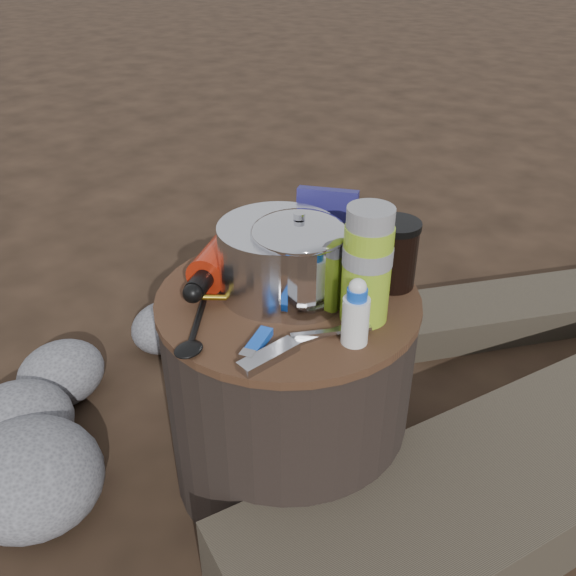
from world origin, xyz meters
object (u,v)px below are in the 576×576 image
Objects in this scene: thermos at (367,266)px; travel_mug at (394,255)px; fuel_bottle at (227,250)px; stump at (288,389)px; camping_pot at (299,260)px.

thermos is 0.14m from travel_mug.
travel_mug is at bearing 96.29° from thermos.
fuel_bottle is at bearing -155.82° from travel_mug.
stump is 2.36× the size of thermos.
camping_pot is 0.19m from travel_mug.
stump is 2.96× the size of camping_pot.
thermos reaches higher than travel_mug.
thermos is (0.15, 0.02, 0.34)m from stump.
travel_mug is (0.31, 0.14, 0.03)m from fuel_bottle.
travel_mug is (-0.01, 0.13, -0.04)m from thermos.
thermos reaches higher than stump.
camping_pot is at bearing -126.24° from travel_mug.
thermos reaches higher than fuel_bottle.
stump is at bearing -131.39° from travel_mug.
fuel_bottle reaches higher than stump.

